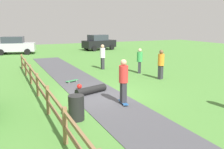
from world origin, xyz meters
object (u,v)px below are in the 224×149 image
bystander_green (140,60)px  parked_car_silver (15,45)px  skater_fallen (90,90)px  bystander_white (103,56)px  parked_car_black (99,42)px  skateboard_loose (72,81)px  trash_bin (76,108)px  skater_riding (123,79)px  bystander_orange (161,63)px

bystander_green → parked_car_silver: (-6.99, 14.84, 0.03)m
skater_fallen → bystander_white: size_ratio=0.93×
bystander_white → parked_car_black: bearing=69.3°
skateboard_loose → parked_car_black: parked_car_black is taller
trash_bin → skater_riding: skater_riding is taller
parked_car_black → skateboard_loose: bearing=-117.1°
bystander_green → bystander_white: (-1.72, 2.41, 0.09)m
skateboard_loose → bystander_green: 5.05m
skater_riding → skater_fallen: skater_riding is taller
bystander_orange → skater_fallen: bearing=-166.5°
skater_fallen → parked_car_black: bearing=66.8°
skater_fallen → parked_car_silver: (-2.21, 18.16, 0.76)m
skater_fallen → bystander_orange: bearing=13.5°
skater_riding → parked_car_silver: bearing=98.2°
skater_riding → parked_car_silver: 20.46m
parked_car_silver → bystander_white: bearing=-67.0°
bystander_green → parked_car_silver: bearing=115.2°
bystander_orange → bystander_white: (-1.94, 4.52, 0.02)m
skateboard_loose → parked_car_silver: (-2.05, 15.49, 0.87)m
trash_bin → bystander_orange: (6.56, 4.09, 0.55)m
bystander_white → parked_car_black: (4.69, 12.41, -0.06)m
skateboard_loose → parked_car_silver: 15.65m
bystander_white → parked_car_silver: (-5.27, 12.43, -0.06)m
parked_car_black → bystander_white: bearing=-110.7°
skater_fallen → parked_car_silver: parked_car_silver is taller
skater_riding → skateboard_loose: 4.94m
skateboard_loose → parked_car_silver: size_ratio=0.18×
skateboard_loose → skater_fallen: bearing=-86.7°
skateboard_loose → bystander_white: size_ratio=0.44×
skateboard_loose → bystander_white: bystander_white is taller
skateboard_loose → bystander_orange: (5.16, -1.46, 0.91)m
bystander_white → trash_bin: bearing=-118.2°
bystander_orange → bystander_white: bystander_white is taller
skater_fallen → bystander_green: size_ratio=1.01×
trash_bin → bystander_orange: 7.75m
bystander_orange → parked_car_silver: parked_car_silver is taller
bystander_white → parked_car_silver: parked_car_silver is taller
skater_riding → skater_fallen: size_ratio=1.11×
bystander_white → skater_fallen: bearing=-118.1°
bystander_orange → parked_car_silver: bearing=113.0°
skater_fallen → parked_car_black: parked_car_black is taller
skater_riding → bystander_orange: size_ratio=1.06×
skater_fallen → bystander_white: 6.54m
bystander_orange → parked_car_silver: size_ratio=0.40×
parked_car_silver → skater_riding: bearing=-81.8°
skater_fallen → skateboard_loose: (-0.16, 2.67, -0.11)m
bystander_orange → bystander_white: bearing=113.2°
skater_riding → parked_car_silver: skater_riding is taller
trash_bin → bystander_white: bearing=61.8°
skater_fallen → parked_car_silver: bearing=96.9°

